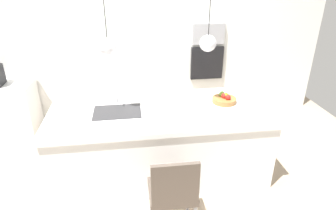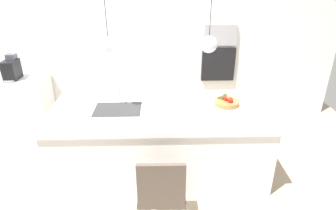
% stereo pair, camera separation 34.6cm
% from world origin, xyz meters
% --- Properties ---
extents(floor, '(6.60, 6.60, 0.00)m').
position_xyz_m(floor, '(0.00, 0.00, 0.00)').
color(floor, tan).
rests_on(floor, ground).
extents(back_wall, '(6.00, 0.10, 2.60)m').
position_xyz_m(back_wall, '(0.00, 1.65, 1.30)').
color(back_wall, white).
rests_on(back_wall, ground).
extents(kitchen_island, '(2.64, 1.14, 0.90)m').
position_xyz_m(kitchen_island, '(0.00, 0.00, 0.45)').
color(kitchen_island, white).
rests_on(kitchen_island, ground).
extents(sink_basin, '(0.56, 0.40, 0.02)m').
position_xyz_m(sink_basin, '(-0.51, 0.00, 0.89)').
color(sink_basin, '#2D2D30').
rests_on(sink_basin, kitchen_island).
extents(faucet, '(0.02, 0.17, 0.22)m').
position_xyz_m(faucet, '(-0.51, 0.21, 1.04)').
color(faucet, silver).
rests_on(faucet, kitchen_island).
extents(fruit_bowl, '(0.30, 0.30, 0.13)m').
position_xyz_m(fruit_bowl, '(0.83, 0.09, 0.94)').
color(fruit_bowl, '#9E6B38').
rests_on(fruit_bowl, kitchen_island).
extents(microwave, '(0.54, 0.08, 0.34)m').
position_xyz_m(microwave, '(1.00, 1.58, 1.46)').
color(microwave, '#9E9EA3').
rests_on(microwave, back_wall).
extents(oven, '(0.56, 0.08, 0.56)m').
position_xyz_m(oven, '(1.00, 1.58, 0.96)').
color(oven, black).
rests_on(oven, back_wall).
extents(chair_near, '(0.46, 0.42, 0.92)m').
position_xyz_m(chair_near, '(0.01, -1.00, 0.52)').
color(chair_near, brown).
rests_on(chair_near, ground).
extents(pendant_light_left, '(0.19, 0.19, 0.79)m').
position_xyz_m(pendant_light_left, '(-0.55, 0.00, 1.68)').
color(pendant_light_left, silver).
extents(pendant_light_right, '(0.19, 0.19, 0.79)m').
position_xyz_m(pendant_light_right, '(0.55, 0.00, 1.68)').
color(pendant_light_right, silver).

